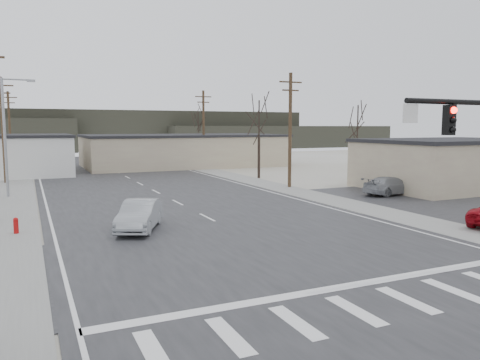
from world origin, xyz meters
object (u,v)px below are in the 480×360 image
(sedan_crossing, at_px, (140,215))
(car_parked_silver, at_px, (391,186))
(fire_hydrant, at_px, (16,226))
(car_far_a, at_px, (110,162))
(car_far_b, at_px, (87,159))

(sedan_crossing, relative_size, car_parked_silver, 0.95)
(fire_hydrant, bearing_deg, car_far_a, 74.05)
(fire_hydrant, relative_size, car_far_a, 0.17)
(sedan_crossing, distance_m, car_far_a, 38.53)
(fire_hydrant, height_order, sedan_crossing, sedan_crossing)
(sedan_crossing, xyz_separation_m, car_far_a, (4.61, 38.25, -0.01))
(car_far_a, distance_m, car_parked_silver, 37.54)
(sedan_crossing, bearing_deg, car_far_a, 107.60)
(car_far_a, height_order, car_far_b, car_far_a)
(fire_hydrant, xyz_separation_m, car_parked_silver, (26.63, 2.71, 0.29))
(sedan_crossing, xyz_separation_m, car_parked_silver, (20.78, 4.37, -0.07))
(car_far_b, relative_size, car_parked_silver, 0.90)
(sedan_crossing, distance_m, car_far_b, 44.32)
(car_far_a, bearing_deg, fire_hydrant, 67.50)
(sedan_crossing, relative_size, car_far_a, 0.89)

